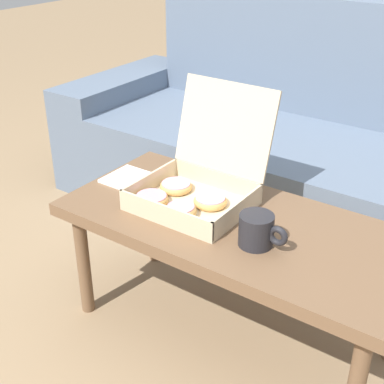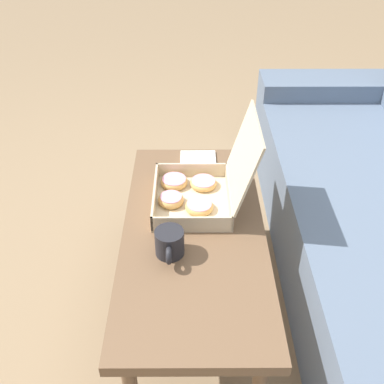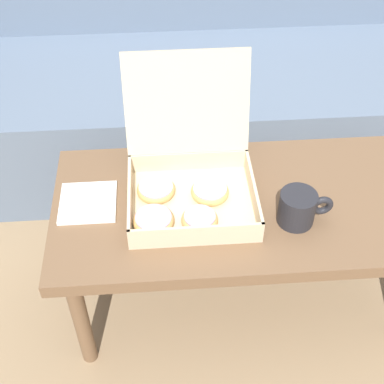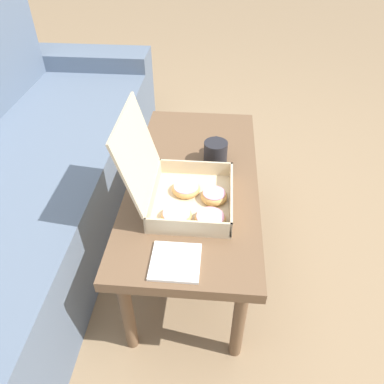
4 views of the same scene
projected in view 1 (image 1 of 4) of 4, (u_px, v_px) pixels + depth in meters
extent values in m
plane|color=#937756|center=(235.00, 327.00, 1.80)|extent=(12.00, 12.00, 0.00)
cube|color=slate|center=(320.00, 197.00, 2.18)|extent=(2.04, 0.63, 0.41)
cube|color=slate|center=(364.00, 110.00, 2.36)|extent=(2.04, 0.20, 0.92)
cube|color=slate|center=(125.00, 122.00, 2.81)|extent=(0.24, 0.83, 0.51)
cube|color=brown|center=(235.00, 226.00, 1.59)|extent=(1.06, 0.50, 0.04)
cylinder|color=brown|center=(83.00, 263.00, 1.79)|extent=(0.04, 0.04, 0.39)
cylinder|color=brown|center=(154.00, 216.00, 2.06)|extent=(0.04, 0.04, 0.39)
cube|color=beige|center=(192.00, 205.00, 1.65)|extent=(0.34, 0.29, 0.01)
cube|color=beige|center=(164.00, 214.00, 1.53)|extent=(0.34, 0.01, 0.06)
cube|color=beige|center=(216.00, 179.00, 1.73)|extent=(0.34, 0.01, 0.06)
cube|color=beige|center=(150.00, 182.00, 1.72)|extent=(0.01, 0.29, 0.06)
cube|color=beige|center=(238.00, 211.00, 1.55)|extent=(0.01, 0.29, 0.06)
cube|color=beige|center=(225.00, 127.00, 1.69)|extent=(0.34, 0.08, 0.28)
torus|color=tan|center=(210.00, 201.00, 1.63)|extent=(0.10, 0.10, 0.03)
cylinder|color=pink|center=(210.00, 199.00, 1.63)|extent=(0.09, 0.09, 0.01)
torus|color=tan|center=(151.00, 200.00, 1.64)|extent=(0.11, 0.11, 0.03)
cylinder|color=pink|center=(151.00, 197.00, 1.64)|extent=(0.09, 0.09, 0.01)
torus|color=tan|center=(176.00, 187.00, 1.72)|extent=(0.10, 0.10, 0.03)
cylinder|color=pink|center=(176.00, 184.00, 1.72)|extent=(0.09, 0.09, 0.01)
torus|color=tan|center=(181.00, 211.00, 1.58)|extent=(0.10, 0.10, 0.03)
cylinder|color=pink|center=(181.00, 208.00, 1.57)|extent=(0.08, 0.08, 0.01)
cylinder|color=#232328|center=(256.00, 230.00, 1.44)|extent=(0.10, 0.10, 0.09)
torus|color=#232328|center=(278.00, 236.00, 1.41)|extent=(0.06, 0.02, 0.06)
cube|color=white|center=(129.00, 179.00, 1.81)|extent=(0.15, 0.15, 0.01)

